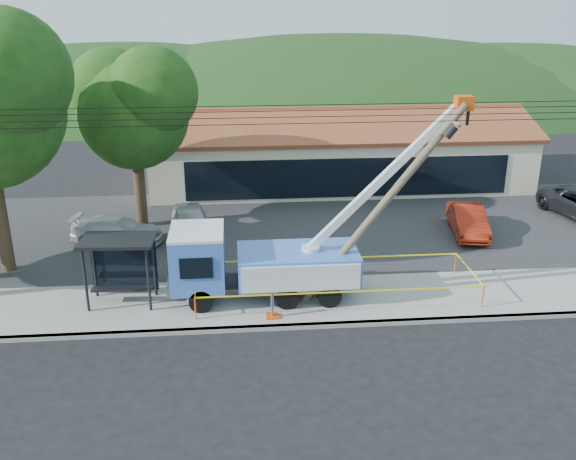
# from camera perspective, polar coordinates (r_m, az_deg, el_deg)

# --- Properties ---
(ground) EXTENTS (120.00, 120.00, 0.00)m
(ground) POSITION_cam_1_polar(r_m,az_deg,el_deg) (21.31, 2.15, -11.47)
(ground) COLOR black
(ground) RESTS_ON ground
(curb) EXTENTS (60.00, 0.25, 0.15)m
(curb) POSITION_cam_1_polar(r_m,az_deg,el_deg) (23.06, 1.50, -8.53)
(curb) COLOR gray
(curb) RESTS_ON ground
(sidewalk) EXTENTS (60.00, 4.00, 0.15)m
(sidewalk) POSITION_cam_1_polar(r_m,az_deg,el_deg) (24.72, 1.01, -6.38)
(sidewalk) COLOR gray
(sidewalk) RESTS_ON ground
(parking_lot) EXTENTS (60.00, 12.00, 0.10)m
(parking_lot) POSITION_cam_1_polar(r_m,az_deg,el_deg) (32.02, -0.48, 0.14)
(parking_lot) COLOR #28282B
(parking_lot) RESTS_ON ground
(strip_mall) EXTENTS (22.50, 8.53, 4.67)m
(strip_mall) POSITION_cam_1_polar(r_m,az_deg,el_deg) (39.52, 4.42, 6.91)
(strip_mall) COLOR beige
(strip_mall) RESTS_ON ground
(tree_lot) EXTENTS (6.30, 5.60, 8.94)m
(tree_lot) POSITION_cam_1_polar(r_m,az_deg,el_deg) (31.62, -13.65, 10.88)
(tree_lot) COLOR #332316
(tree_lot) RESTS_ON ground
(hill_west) EXTENTS (78.40, 56.00, 28.00)m
(hill_west) POSITION_cam_1_polar(r_m,az_deg,el_deg) (74.81, -14.99, 11.46)
(hill_west) COLOR #213E16
(hill_west) RESTS_ON ground
(hill_center) EXTENTS (89.60, 64.00, 32.00)m
(hill_center) POSITION_cam_1_polar(r_m,az_deg,el_deg) (74.75, 4.66, 12.08)
(hill_center) COLOR #213E16
(hill_center) RESTS_ON ground
(hill_east) EXTENTS (72.80, 52.00, 26.00)m
(hill_east) POSITION_cam_1_polar(r_m,az_deg,el_deg) (80.51, 19.15, 11.65)
(hill_east) COLOR #213E16
(hill_east) RESTS_ON ground
(utility_truck) EXTENTS (11.01, 3.82, 7.64)m
(utility_truck) POSITION_cam_1_polar(r_m,az_deg,el_deg) (24.31, -2.54, -2.75)
(utility_truck) COLOR black
(utility_truck) RESTS_ON ground
(leaning_pole) EXTENTS (5.86, 1.65, 7.56)m
(leaning_pole) POSITION_cam_1_polar(r_m,az_deg,el_deg) (23.68, 9.01, 2.98)
(leaning_pole) COLOR brown
(leaning_pole) RESTS_ON ground
(bus_shelter) EXTENTS (2.79, 1.82, 2.60)m
(bus_shelter) POSITION_cam_1_polar(r_m,az_deg,el_deg) (24.63, -14.71, -2.11)
(bus_shelter) COLOR black
(bus_shelter) RESTS_ON ground
(caution_tape) EXTENTS (10.67, 3.16, 0.91)m
(caution_tape) POSITION_cam_1_polar(r_m,az_deg,el_deg) (24.89, 4.23, -4.28)
(caution_tape) COLOR #D5470B
(caution_tape) RESTS_ON ground
(car_silver) EXTENTS (2.30, 4.52, 1.47)m
(car_silver) POSITION_cam_1_polar(r_m,az_deg,el_deg) (31.20, -8.58, -0.78)
(car_silver) COLOR #ABAFB2
(car_silver) RESTS_ON ground
(car_red) EXTENTS (2.10, 4.36, 1.38)m
(car_red) POSITION_cam_1_polar(r_m,az_deg,el_deg) (32.44, 15.58, -0.47)
(car_red) COLOR maroon
(car_red) RESTS_ON ground
(car_white) EXTENTS (4.53, 2.55, 1.24)m
(car_white) POSITION_cam_1_polar(r_m,az_deg,el_deg) (31.24, -14.82, -1.24)
(car_white) COLOR silver
(car_white) RESTS_ON ground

